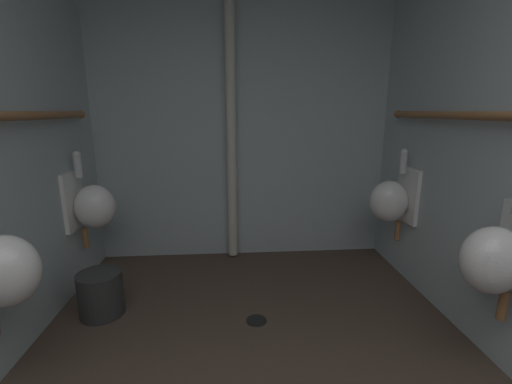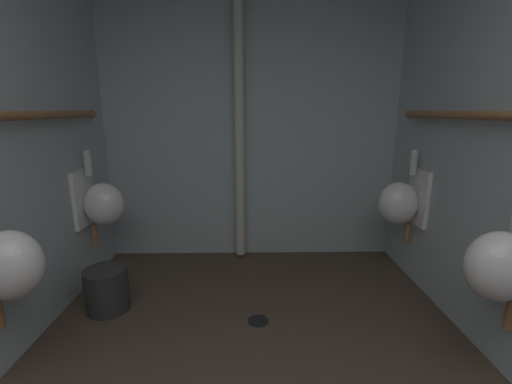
{
  "view_description": "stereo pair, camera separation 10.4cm",
  "coord_description": "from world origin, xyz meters",
  "px_view_note": "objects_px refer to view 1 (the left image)",
  "views": [
    {
      "loc": [
        -0.12,
        0.19,
        1.36
      ],
      "look_at": [
        0.02,
        2.01,
        0.93
      ],
      "focal_mm": 24.09,
      "sensor_mm": 36.0,
      "label": 1
    },
    {
      "loc": [
        -0.02,
        0.19,
        1.36
      ],
      "look_at": [
        0.02,
        2.01,
        0.93
      ],
      "focal_mm": 24.09,
      "sensor_mm": 36.0,
      "label": 2
    }
  ],
  "objects_px": {
    "urinal_left_far": "(92,205)",
    "waste_bin": "(101,294)",
    "urinal_left_mid": "(0,269)",
    "urinal_right_far": "(391,200)",
    "urinal_right_mid": "(497,258)",
    "floor_drain": "(256,320)",
    "standpipe_back_wall": "(231,116)"
  },
  "relations": [
    {
      "from": "urinal_left_far",
      "to": "waste_bin",
      "type": "bearing_deg",
      "value": -68.93
    },
    {
      "from": "urinal_left_mid",
      "to": "urinal_right_far",
      "type": "relative_size",
      "value": 1.0
    },
    {
      "from": "urinal_left_mid",
      "to": "urinal_right_far",
      "type": "bearing_deg",
      "value": 24.36
    },
    {
      "from": "urinal_right_mid",
      "to": "floor_drain",
      "type": "bearing_deg",
      "value": 154.15
    },
    {
      "from": "urinal_right_far",
      "to": "floor_drain",
      "type": "relative_size",
      "value": 5.39
    },
    {
      "from": "urinal_left_mid",
      "to": "standpipe_back_wall",
      "type": "relative_size",
      "value": 0.29
    },
    {
      "from": "urinal_left_mid",
      "to": "standpipe_back_wall",
      "type": "bearing_deg",
      "value": 55.27
    },
    {
      "from": "urinal_left_mid",
      "to": "urinal_right_mid",
      "type": "distance_m",
      "value": 2.35
    },
    {
      "from": "urinal_left_far",
      "to": "waste_bin",
      "type": "height_order",
      "value": "urinal_left_far"
    },
    {
      "from": "standpipe_back_wall",
      "to": "waste_bin",
      "type": "relative_size",
      "value": 8.52
    },
    {
      "from": "urinal_right_mid",
      "to": "floor_drain",
      "type": "height_order",
      "value": "urinal_right_mid"
    },
    {
      "from": "urinal_left_far",
      "to": "standpipe_back_wall",
      "type": "xyz_separation_m",
      "value": [
        1.07,
        0.46,
        0.65
      ]
    },
    {
      "from": "urinal_right_mid",
      "to": "urinal_right_far",
      "type": "xyz_separation_m",
      "value": [
        0.0,
        1.12,
        0.0
      ]
    },
    {
      "from": "standpipe_back_wall",
      "to": "floor_drain",
      "type": "distance_m",
      "value": 1.68
    },
    {
      "from": "urinal_right_mid",
      "to": "floor_drain",
      "type": "xyz_separation_m",
      "value": [
        -1.14,
        0.55,
        -0.65
      ]
    },
    {
      "from": "standpipe_back_wall",
      "to": "floor_drain",
      "type": "bearing_deg",
      "value": -82.34
    },
    {
      "from": "urinal_left_far",
      "to": "urinal_right_far",
      "type": "distance_m",
      "value": 2.35
    },
    {
      "from": "floor_drain",
      "to": "standpipe_back_wall",
      "type": "bearing_deg",
      "value": 97.66
    },
    {
      "from": "urinal_right_mid",
      "to": "standpipe_back_wall",
      "type": "xyz_separation_m",
      "value": [
        -1.28,
        1.6,
        0.65
      ]
    },
    {
      "from": "urinal_right_mid",
      "to": "waste_bin",
      "type": "bearing_deg",
      "value": 161.88
    },
    {
      "from": "urinal_right_mid",
      "to": "waste_bin",
      "type": "height_order",
      "value": "urinal_right_mid"
    },
    {
      "from": "urinal_left_mid",
      "to": "floor_drain",
      "type": "bearing_deg",
      "value": 22.16
    },
    {
      "from": "urinal_right_far",
      "to": "waste_bin",
      "type": "xyz_separation_m",
      "value": [
        -2.18,
        -0.41,
        -0.51
      ]
    },
    {
      "from": "urinal_right_mid",
      "to": "standpipe_back_wall",
      "type": "height_order",
      "value": "standpipe_back_wall"
    },
    {
      "from": "urinal_left_mid",
      "to": "floor_drain",
      "type": "height_order",
      "value": "urinal_left_mid"
    },
    {
      "from": "urinal_right_mid",
      "to": "standpipe_back_wall",
      "type": "distance_m",
      "value": 2.15
    },
    {
      "from": "urinal_left_far",
      "to": "standpipe_back_wall",
      "type": "relative_size",
      "value": 0.29
    },
    {
      "from": "urinal_right_far",
      "to": "waste_bin",
      "type": "bearing_deg",
      "value": -169.47
    },
    {
      "from": "waste_bin",
      "to": "floor_drain",
      "type": "bearing_deg",
      "value": -8.89
    },
    {
      "from": "urinal_right_mid",
      "to": "standpipe_back_wall",
      "type": "relative_size",
      "value": 0.29
    },
    {
      "from": "urinal_right_far",
      "to": "standpipe_back_wall",
      "type": "xyz_separation_m",
      "value": [
        -1.28,
        0.48,
        0.65
      ]
    },
    {
      "from": "standpipe_back_wall",
      "to": "floor_drain",
      "type": "height_order",
      "value": "standpipe_back_wall"
    }
  ]
}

